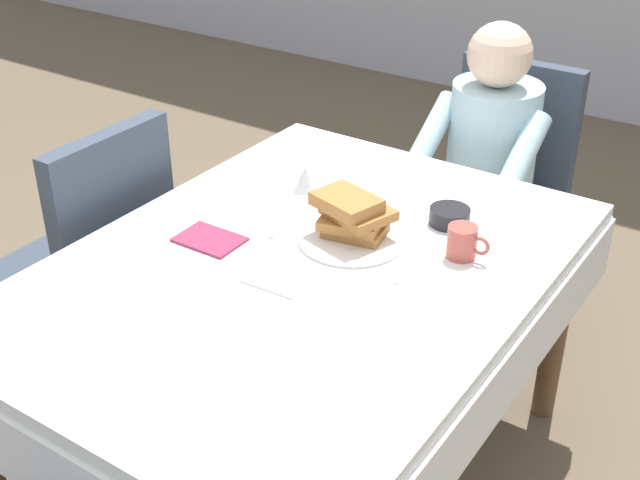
# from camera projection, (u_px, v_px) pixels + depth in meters

# --- Properties ---
(ground_plane) EXTENTS (14.00, 14.00, 0.00)m
(ground_plane) POSITION_uv_depth(u_px,v_px,m) (305.00, 478.00, 2.45)
(ground_plane) COLOR brown
(dining_table_main) EXTENTS (1.12, 1.52, 0.74)m
(dining_table_main) POSITION_uv_depth(u_px,v_px,m) (302.00, 293.00, 2.12)
(dining_table_main) COLOR white
(dining_table_main) RESTS_ON ground
(chair_diner) EXTENTS (0.44, 0.45, 0.93)m
(chair_diner) POSITION_uv_depth(u_px,v_px,m) (501.00, 177.00, 3.00)
(chair_diner) COLOR #384251
(chair_diner) RESTS_ON ground
(diner_person) EXTENTS (0.40, 0.43, 1.12)m
(diner_person) POSITION_uv_depth(u_px,v_px,m) (487.00, 156.00, 2.82)
(diner_person) COLOR silver
(diner_person) RESTS_ON ground
(chair_left_side) EXTENTS (0.45, 0.44, 0.93)m
(chair_left_side) POSITION_uv_depth(u_px,v_px,m) (97.00, 248.00, 2.56)
(chair_left_side) COLOR #384251
(chair_left_side) RESTS_ON ground
(plate_breakfast) EXTENTS (0.28, 0.28, 0.02)m
(plate_breakfast) POSITION_uv_depth(u_px,v_px,m) (352.00, 238.00, 2.17)
(plate_breakfast) COLOR white
(plate_breakfast) RESTS_ON dining_table_main
(breakfast_stack) EXTENTS (0.22, 0.19, 0.11)m
(breakfast_stack) POSITION_uv_depth(u_px,v_px,m) (353.00, 215.00, 2.15)
(breakfast_stack) COLOR #A36B33
(breakfast_stack) RESTS_ON plate_breakfast
(cup_coffee) EXTENTS (0.11, 0.08, 0.08)m
(cup_coffee) POSITION_uv_depth(u_px,v_px,m) (463.00, 242.00, 2.09)
(cup_coffee) COLOR #B24C42
(cup_coffee) RESTS_ON dining_table_main
(bowl_butter) EXTENTS (0.11, 0.11, 0.04)m
(bowl_butter) POSITION_uv_depth(u_px,v_px,m) (450.00, 216.00, 2.25)
(bowl_butter) COLOR black
(bowl_butter) RESTS_ON dining_table_main
(syrup_pitcher) EXTENTS (0.08, 0.08, 0.07)m
(syrup_pitcher) POSITION_uv_depth(u_px,v_px,m) (306.00, 179.00, 2.41)
(syrup_pitcher) COLOR silver
(syrup_pitcher) RESTS_ON dining_table_main
(fork_left_of_plate) EXTENTS (0.03, 0.18, 0.00)m
(fork_left_of_plate) POSITION_uv_depth(u_px,v_px,m) (288.00, 223.00, 2.25)
(fork_left_of_plate) COLOR silver
(fork_left_of_plate) RESTS_ON dining_table_main
(knife_right_of_plate) EXTENTS (0.03, 0.20, 0.00)m
(knife_right_of_plate) POSITION_uv_depth(u_px,v_px,m) (412.00, 264.00, 2.07)
(knife_right_of_plate) COLOR silver
(knife_right_of_plate) RESTS_ON dining_table_main
(spoon_near_edge) EXTENTS (0.15, 0.02, 0.00)m
(spoon_near_edge) POSITION_uv_depth(u_px,v_px,m) (266.00, 288.00, 1.98)
(spoon_near_edge) COLOR silver
(spoon_near_edge) RESTS_ON dining_table_main
(napkin_folded) EXTENTS (0.17, 0.12, 0.01)m
(napkin_folded) POSITION_uv_depth(u_px,v_px,m) (210.00, 240.00, 2.17)
(napkin_folded) COLOR #8C2D4C
(napkin_folded) RESTS_ON dining_table_main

